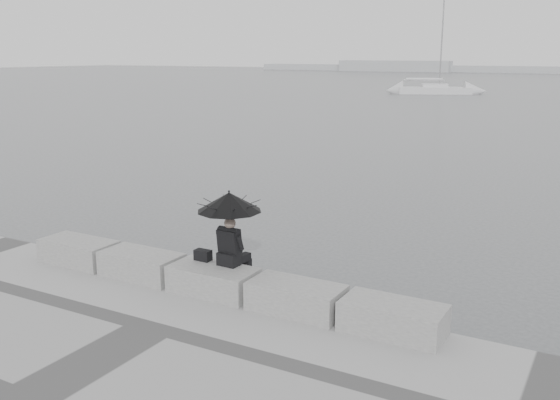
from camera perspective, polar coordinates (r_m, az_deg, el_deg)
The scene contains 9 objects.
ground at distance 12.07m, azimuth -4.77°, elevation -10.01°, with size 360.00×360.00×0.00m, color #46484B.
stone_block_far_left at distance 13.61m, azimuth -17.90°, elevation -4.52°, with size 1.60×0.80×0.50m, color slate.
stone_block_left at distance 12.46m, azimuth -12.53°, elevation -5.83°, with size 1.60×0.80×0.50m, color slate.
stone_block_centre at distance 11.45m, azimuth -6.11°, elevation -7.32°, with size 1.60×0.80×0.50m, color slate.
stone_block_right at distance 10.61m, azimuth 1.49°, elevation -8.95°, with size 1.60×0.80×0.50m, color slate.
stone_block_far_right at distance 10.00m, azimuth 10.28°, elevation -10.62°, with size 1.60×0.80×0.50m, color slate.
seated_person at distance 11.19m, azimuth -4.68°, elevation -1.02°, with size 1.18×1.18×1.39m.
bag at distance 11.72m, azimuth -7.06°, elevation -5.03°, with size 0.31×0.18×0.20m, color black.
sailboat_left at distance 77.67m, azimuth 13.95°, elevation 9.78°, with size 8.71×5.47×12.90m.
Camera 1 is at (6.28, -9.14, 4.77)m, focal length 40.00 mm.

